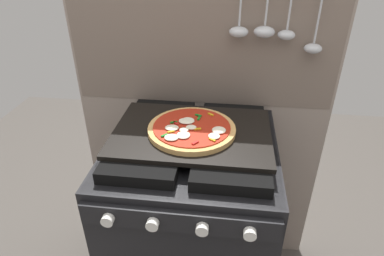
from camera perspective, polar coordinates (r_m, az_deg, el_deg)
kitchen_backsplash at (r=1.50m, az=1.75°, el=1.91°), size 1.10×0.09×1.55m
stove at (r=1.44m, az=-0.01°, el=-16.60°), size 0.60×0.64×0.90m
baking_tray at (r=1.15m, az=-0.00°, el=-0.77°), size 0.54×0.38×0.02m
pizza_left at (r=1.13m, az=-0.04°, el=-0.17°), size 0.30×0.30×0.03m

